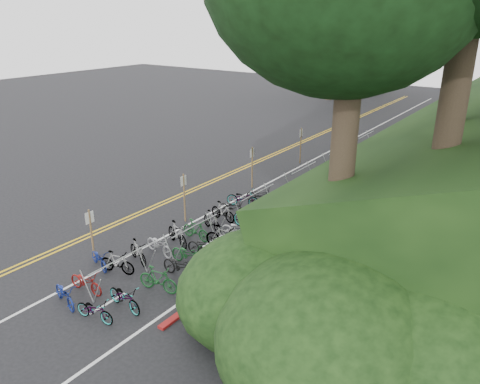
% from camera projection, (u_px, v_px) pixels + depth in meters
% --- Properties ---
extents(ground, '(120.00, 120.00, 0.00)m').
position_uv_depth(ground, '(97.00, 257.00, 20.00)').
color(ground, black).
rests_on(ground, ground).
extents(road_markings, '(7.47, 80.00, 0.01)m').
position_uv_depth(road_markings, '(244.00, 192.00, 27.36)').
color(road_markings, gold).
rests_on(road_markings, ground).
extents(red_curb, '(0.25, 28.00, 0.10)m').
position_uv_depth(red_curb, '(338.00, 200.00, 26.06)').
color(red_curb, maroon).
rests_on(red_curb, ground).
extents(bike_rack_front, '(1.15, 2.84, 1.20)m').
position_uv_depth(bike_rack_front, '(120.00, 267.00, 17.52)').
color(bike_rack_front, '#9FA1A5').
rests_on(bike_rack_front, ground).
extents(bike_racks_rest, '(1.14, 23.00, 1.17)m').
position_uv_depth(bike_racks_rest, '(304.00, 172.00, 27.99)').
color(bike_racks_rest, '#9FA1A5').
rests_on(bike_racks_rest, ground).
extents(signpost_near, '(0.08, 0.40, 2.33)m').
position_uv_depth(signpost_near, '(91.00, 232.00, 19.24)').
color(signpost_near, brown).
rests_on(signpost_near, ground).
extents(signposts_rest, '(0.08, 18.40, 2.50)m').
position_uv_depth(signposts_rest, '(278.00, 153.00, 29.84)').
color(signposts_rest, brown).
rests_on(signposts_rest, ground).
extents(bike_front, '(1.00, 1.64, 0.81)m').
position_uv_depth(bike_front, '(99.00, 259.00, 19.04)').
color(bike_front, navy).
rests_on(bike_front, ground).
extents(bike_valet, '(3.12, 13.98, 1.08)m').
position_uv_depth(bike_valet, '(198.00, 238.00, 20.68)').
color(bike_valet, navy).
rests_on(bike_valet, ground).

